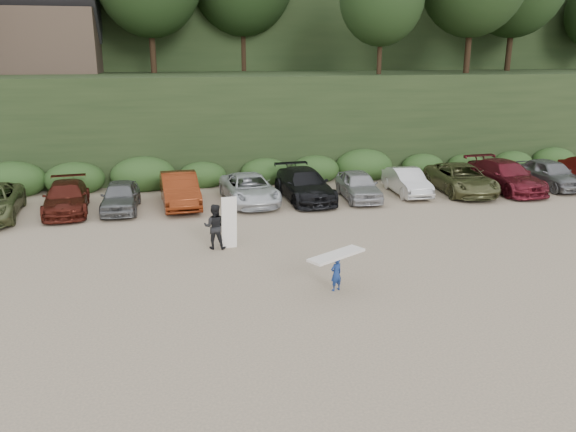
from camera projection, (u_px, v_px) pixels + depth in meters
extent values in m
plane|color=tan|center=(295.00, 278.00, 18.88)|extent=(120.00, 120.00, 0.00)
cube|color=black|center=(224.00, 117.00, 38.69)|extent=(80.00, 14.00, 6.00)
cube|color=black|center=(204.00, 45.00, 54.18)|extent=(90.00, 30.00, 16.00)
cube|color=#2B491E|center=(230.00, 174.00, 32.21)|extent=(46.20, 2.00, 1.20)
cube|color=brown|center=(36.00, 42.00, 36.74)|extent=(8.00, 6.00, 4.00)
imported|color=#4C1911|center=(66.00, 198.00, 26.52)|extent=(2.35, 4.98, 1.41)
imported|color=slate|center=(120.00, 196.00, 26.77)|extent=(1.80, 4.20, 1.42)
imported|color=maroon|center=(180.00, 190.00, 27.63)|extent=(1.99, 4.99, 1.61)
imported|color=silver|center=(249.00, 189.00, 28.22)|extent=(2.76, 5.27, 1.42)
imported|color=black|center=(304.00, 185.00, 28.78)|extent=(2.54, 5.50, 1.56)
imported|color=#A7A7AB|center=(358.00, 185.00, 28.91)|extent=(1.96, 4.36, 1.45)
imported|color=silver|center=(407.00, 182.00, 29.92)|extent=(1.59, 4.21, 1.37)
imported|color=brown|center=(461.00, 179.00, 30.28)|extent=(2.91, 5.60, 1.51)
imported|color=maroon|center=(505.00, 176.00, 30.72)|extent=(2.52, 5.64, 1.61)
imported|color=slate|center=(550.00, 173.00, 31.44)|extent=(2.03, 4.67, 1.57)
imported|color=navy|center=(336.00, 274.00, 17.75)|extent=(0.48, 0.40, 1.13)
cube|color=white|center=(337.00, 255.00, 17.57)|extent=(2.08, 1.52, 0.08)
imported|color=black|center=(215.00, 226.00, 21.52)|extent=(1.01, 0.87, 1.77)
cube|color=white|center=(229.00, 223.00, 21.44)|extent=(0.61, 0.35, 2.08)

